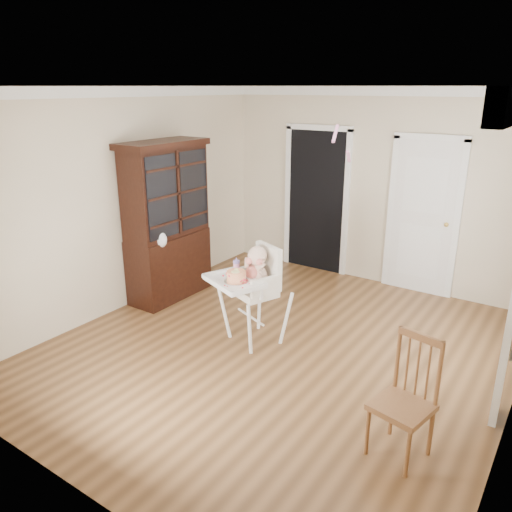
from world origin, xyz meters
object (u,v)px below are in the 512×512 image
Objects in this scene: cake at (236,276)px; china_cabinet at (167,222)px; dining_chair at (404,402)px; high_chair at (254,284)px; sippy_cup at (236,266)px.

china_cabinet is at bearing 157.71° from cake.
dining_chair is (2.02, -0.62, -0.38)m from cake.
cake is at bearing 174.72° from dining_chair.
high_chair is 4.31× the size of cake.
sippy_cup is at bearing 170.66° from dining_chair.
high_chair reaches higher than cake.
sippy_cup is 2.37m from dining_chair.
high_chair is 1.14× the size of dining_chair.
china_cabinet reaches higher than dining_chair.
sippy_cup is at bearing -16.73° from china_cabinet.
china_cabinet is 2.12× the size of dining_chair.
high_chair reaches higher than sippy_cup.
sippy_cup is 0.08× the size of china_cabinet.
sippy_cup reaches higher than cake.
cake is 2.14m from dining_chair.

